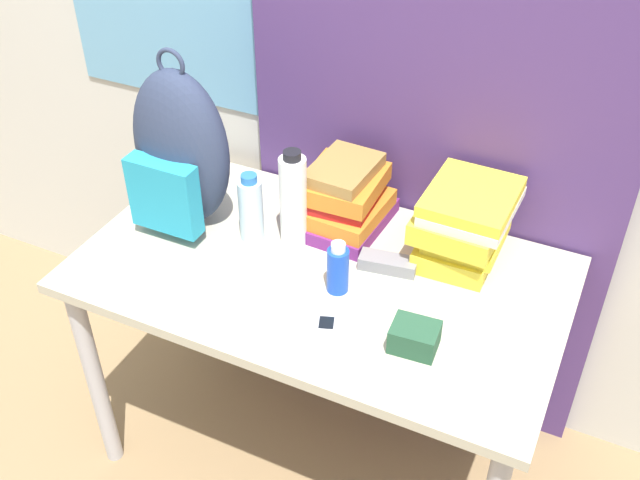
% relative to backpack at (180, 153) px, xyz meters
% --- Properties ---
extents(wall_back, '(6.00, 0.06, 2.50)m').
position_rel_backpack_xyz_m(wall_back, '(0.43, 0.40, 0.29)').
color(wall_back, beige).
rests_on(wall_back, ground_plane).
extents(curtain_blue, '(1.07, 0.04, 2.50)m').
position_rel_backpack_xyz_m(curtain_blue, '(0.59, 0.35, 0.29)').
color(curtain_blue, '#4C336B').
rests_on(curtain_blue, ground_plane).
extents(desk, '(1.26, 0.72, 0.74)m').
position_rel_backpack_xyz_m(desk, '(0.43, -0.04, -0.31)').
color(desk, '#B7B299').
rests_on(desk, ground_plane).
extents(backpack, '(0.28, 0.21, 0.51)m').
position_rel_backpack_xyz_m(backpack, '(0.00, 0.00, 0.00)').
color(backpack, '#2D3851').
rests_on(backpack, desk).
extents(book_stack_left, '(0.23, 0.28, 0.20)m').
position_rel_backpack_xyz_m(book_stack_left, '(0.41, 0.17, -0.13)').
color(book_stack_left, '#6B2370').
rests_on(book_stack_left, desk).
extents(book_stack_center, '(0.24, 0.28, 0.21)m').
position_rel_backpack_xyz_m(book_stack_center, '(0.75, 0.16, -0.11)').
color(book_stack_center, yellow).
rests_on(book_stack_center, desk).
extents(water_bottle, '(0.07, 0.07, 0.20)m').
position_rel_backpack_xyz_m(water_bottle, '(0.21, 0.01, -0.12)').
color(water_bottle, silver).
rests_on(water_bottle, desk).
extents(sports_bottle, '(0.07, 0.07, 0.28)m').
position_rel_backpack_xyz_m(sports_bottle, '(0.32, 0.04, -0.08)').
color(sports_bottle, white).
rests_on(sports_bottle, desk).
extents(sunscreen_bottle, '(0.06, 0.06, 0.15)m').
position_rel_backpack_xyz_m(sunscreen_bottle, '(0.51, -0.09, -0.15)').
color(sunscreen_bottle, blue).
rests_on(sunscreen_bottle, desk).
extents(cell_phone, '(0.08, 0.10, 0.02)m').
position_rel_backpack_xyz_m(cell_phone, '(0.54, -0.23, -0.21)').
color(cell_phone, '#B7BCC6').
rests_on(cell_phone, desk).
extents(sunglasses_case, '(0.16, 0.08, 0.04)m').
position_rel_backpack_xyz_m(sunglasses_case, '(0.59, 0.04, -0.20)').
color(sunglasses_case, gray).
rests_on(sunglasses_case, desk).
extents(camera_pouch, '(0.11, 0.09, 0.06)m').
position_rel_backpack_xyz_m(camera_pouch, '(0.75, -0.20, -0.19)').
color(camera_pouch, '#234C33').
rests_on(camera_pouch, desk).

